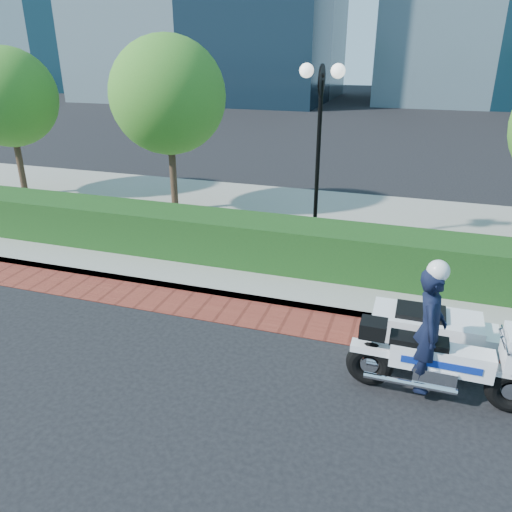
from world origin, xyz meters
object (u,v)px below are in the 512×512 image
(lamppost, at_px, (319,128))
(tree_b, at_px, (168,96))
(tree_a, at_px, (8,97))
(police_motorcycle, at_px, (434,339))

(lamppost, bearing_deg, tree_b, 163.89)
(lamppost, relative_size, tree_a, 0.92)
(tree_b, bearing_deg, tree_a, 180.00)
(lamppost, bearing_deg, tree_a, 172.59)
(tree_b, xyz_separation_m, police_motorcycle, (7.28, -6.06, -2.70))
(police_motorcycle, bearing_deg, lamppost, 120.72)
(tree_a, height_order, police_motorcycle, tree_a)
(lamppost, distance_m, tree_b, 4.71)
(lamppost, relative_size, tree_b, 0.86)
(tree_a, relative_size, tree_b, 0.94)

